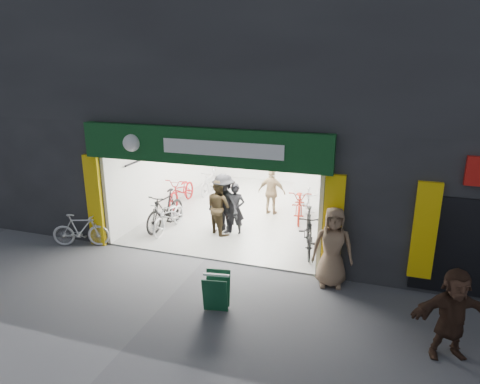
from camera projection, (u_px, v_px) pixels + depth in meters
The scene contains 17 objects.
ground at pixel (205, 259), 11.29m from camera, with size 60.00×60.00×0.00m, color #56565B.
building at pixel (285, 83), 14.27m from camera, with size 17.00×10.27×8.00m.
bike_left_front at pixel (169, 216), 13.04m from camera, with size 0.64×1.84×0.97m, color #AEAEB2.
bike_left_midfront at pixel (165, 210), 13.21m from camera, with size 0.56×1.98×1.19m, color black.
bike_left_midback at pixel (182, 191), 15.36m from camera, with size 0.71×2.04×1.07m, color maroon.
bike_left_back at pixel (211, 182), 16.63m from camera, with size 0.46×1.63×0.98m, color silver.
bike_right_front at pixel (309, 231), 11.56m from camera, with size 0.56×1.98×1.19m, color black.
bike_right_mid at pixel (300, 203), 14.00m from camera, with size 0.71×2.04×1.07m, color maroon.
bike_right_back at pixel (308, 204), 14.14m from camera, with size 0.45×1.60×0.96m, color #A2A2A7.
parked_bike at pixel (81, 230), 11.97m from camera, with size 0.45×1.59×0.95m, color silver.
customer_a at pixel (235, 209), 12.69m from camera, with size 0.58×0.38×1.58m, color black.
customer_b at pixel (219, 207), 12.72m from camera, with size 0.82×0.64×1.70m, color #3A2D1A.
customer_c at pixel (224, 204), 12.76m from camera, with size 1.19×0.69×1.85m, color black.
customer_d at pixel (272, 192), 14.30m from camera, with size 0.94×0.39×1.61m, color #9B7F5A.
pedestrian_near at pixel (333, 247), 9.75m from camera, with size 0.93×0.60×1.90m, color #85674D.
pedestrian_far at pixel (453, 314), 7.37m from camera, with size 1.57×0.50×1.69m, color #372319.
sandwich_board at pixel (216, 291), 8.89m from camera, with size 0.60×0.61×0.80m.
Camera 1 is at (4.10, -9.45, 5.03)m, focal length 32.00 mm.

